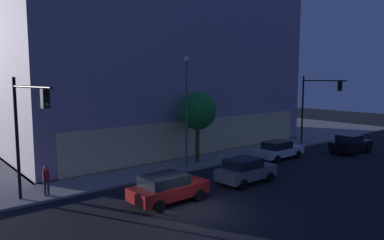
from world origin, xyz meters
The scene contains 12 objects.
ground_plane centered at (0.00, 0.00, 0.00)m, with size 120.00×120.00×0.00m, color black.
sidewalk_corner centered at (0.00, 35.97, 0.07)m, with size 80.00×60.00×0.15m, color gray.
modern_building centered at (9.05, 19.67, 9.34)m, with size 28.63×20.70×18.83m.
traffic_light_near_corner centered at (-6.43, 5.68, 4.62)m, with size 0.63×4.74×6.73m.
traffic_light_far_corner centered at (20.40, 5.68, 4.72)m, with size 0.35×4.59×6.88m.
street_lamp_sidewalk centered at (5.04, 6.81, 5.31)m, with size 0.44×0.44×8.25m.
sidewalk_tree centered at (6.84, 7.67, 4.22)m, with size 3.03×3.03×5.62m.
pedestrian_waiting centered at (-5.24, 6.78, 1.18)m, with size 0.36×0.36×1.74m.
car_red centered at (-0.34, 1.75, 0.84)m, with size 4.44×2.23×1.60m.
car_grey centered at (5.78, 1.57, 0.84)m, with size 4.22×2.12×1.64m.
car_white centered at (13.14, 4.47, 0.79)m, with size 4.69×2.04×1.53m.
car_black centered at (20.22, 1.80, 0.86)m, with size 4.20×2.33×1.71m.
Camera 1 is at (-11.44, -13.81, 6.83)m, focal length 33.50 mm.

